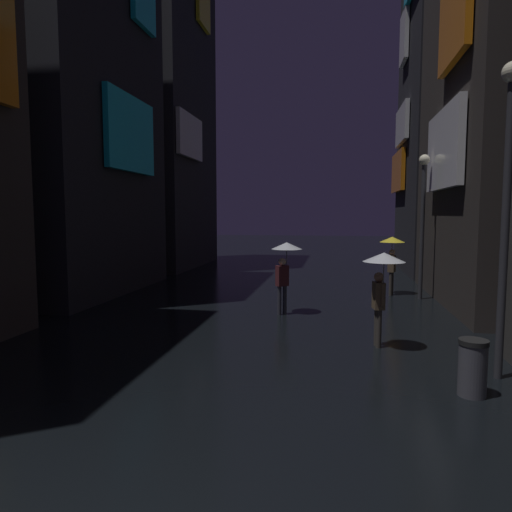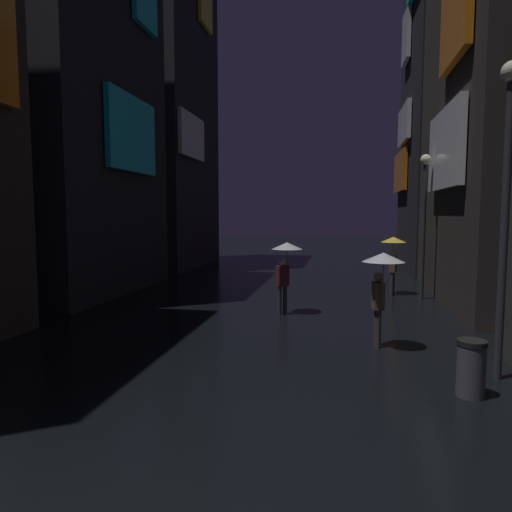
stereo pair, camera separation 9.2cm
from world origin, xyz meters
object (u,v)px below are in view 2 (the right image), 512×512
pedestrian_foreground_left_clear (382,273)px  streetlamp_right_near (507,184)px  pedestrian_far_right_yellow (393,249)px  streetlamp_right_far (424,208)px  pedestrian_midstreet_centre_clear (286,258)px  trash_bin (471,368)px

pedestrian_foreground_left_clear → streetlamp_right_near: size_ratio=0.38×
pedestrian_far_right_yellow → streetlamp_right_far: (0.89, -0.76, 1.47)m
pedestrian_far_right_yellow → pedestrian_foreground_left_clear: bearing=-98.3°
pedestrian_far_right_yellow → pedestrian_midstreet_centre_clear: bearing=-131.5°
trash_bin → streetlamp_right_far: bearing=85.4°
pedestrian_midstreet_centre_clear → streetlamp_right_far: 5.59m
pedestrian_far_right_yellow → streetlamp_right_near: size_ratio=0.38×
pedestrian_far_right_yellow → streetlamp_right_near: (0.89, -8.54, 1.79)m
pedestrian_far_right_yellow → trash_bin: size_ratio=2.28×
streetlamp_right_near → streetlamp_right_far: bearing=90.0°
trash_bin → streetlamp_right_near: bearing=53.2°
pedestrian_foreground_left_clear → streetlamp_right_near: 3.03m
pedestrian_far_right_yellow → streetlamp_right_far: 1.88m
pedestrian_foreground_left_clear → pedestrian_midstreet_centre_clear: same height
streetlamp_right_near → trash_bin: size_ratio=5.94×
pedestrian_foreground_left_clear → streetlamp_right_far: 6.69m
pedestrian_far_right_yellow → streetlamp_right_far: bearing=-40.6°
pedestrian_far_right_yellow → pedestrian_midstreet_centre_clear: (-3.48, -3.92, 0.00)m
pedestrian_midstreet_centre_clear → trash_bin: (3.67, -5.55, -1.20)m
streetlamp_right_far → trash_bin: streetlamp_right_far is taller
streetlamp_right_far → trash_bin: size_ratio=5.33×
pedestrian_foreground_left_clear → streetlamp_right_near: streetlamp_right_near is taller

